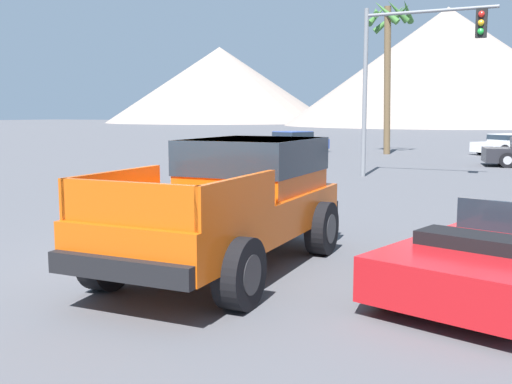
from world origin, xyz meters
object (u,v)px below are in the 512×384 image
traffic_light_crosswalk (413,57)px  palm_tree_tall (389,41)px  parked_car_white (510,144)px  parked_car_blue (294,142)px  red_convertible_car (502,259)px  orange_pickup_truck (237,194)px

traffic_light_crosswalk → palm_tree_tall: 12.84m
parked_car_white → parked_car_blue: size_ratio=0.93×
parked_car_white → red_convertible_car: bearing=-45.2°
red_convertible_car → parked_car_blue: (-12.74, 24.13, 0.19)m
orange_pickup_truck → traffic_light_crosswalk: size_ratio=0.88×
parked_car_blue → traffic_light_crosswalk: (8.92, -11.15, 3.51)m
parked_car_blue → parked_car_white: bearing=38.9°
parked_car_white → parked_car_blue: 11.87m
parked_car_blue → palm_tree_tall: size_ratio=0.54×
red_convertible_car → parked_car_blue: size_ratio=0.97×
orange_pickup_truck → parked_car_white: orange_pickup_truck is taller
red_convertible_car → traffic_light_crosswalk: (-3.82, 12.98, 3.70)m
orange_pickup_truck → red_convertible_car: 3.74m
red_convertible_car → palm_tree_tall: 26.84m
orange_pickup_truck → parked_car_white: bearing=83.7°
orange_pickup_truck → palm_tree_tall: 26.04m
palm_tree_tall → red_convertible_car: bearing=-73.2°
red_convertible_car → orange_pickup_truck: bearing=-162.3°
parked_car_blue → palm_tree_tall: 7.62m
parked_car_blue → traffic_light_crosswalk: traffic_light_crosswalk is taller
orange_pickup_truck → parked_car_blue: bearing=109.0°
orange_pickup_truck → traffic_light_crosswalk: bearing=89.1°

